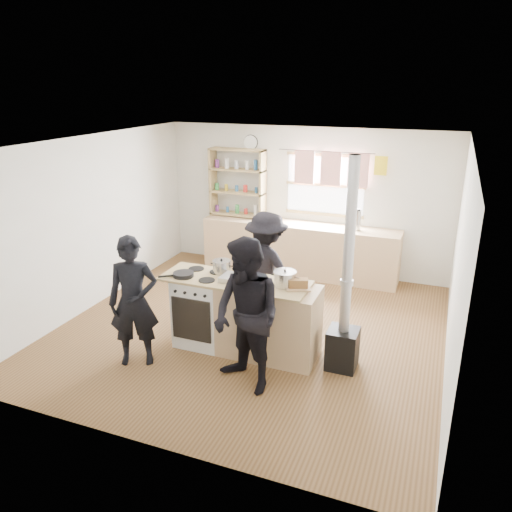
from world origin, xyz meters
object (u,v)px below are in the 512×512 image
object	(u,v)px
person_near_left	(134,302)
stockpot_stove	(222,267)
cooking_island	(246,316)
bread_board	(298,285)
person_near_right	(247,317)
roast_tray	(237,278)
flue_heater	(344,317)
stockpot_counter	(285,279)
thermos	(358,220)
skillet_greens	(183,274)
person_far	(266,269)

from	to	relation	value
person_near_left	stockpot_stove	bearing A→B (deg)	25.08
cooking_island	person_near_left	world-z (taller)	person_near_left
bread_board	person_near_right	size ratio (longest dim) A/B	0.20
roast_tray	flue_heater	size ratio (longest dim) A/B	0.15
stockpot_counter	person_near_right	size ratio (longest dim) A/B	0.16
roast_tray	bread_board	bearing A→B (deg)	3.58
cooking_island	bread_board	bearing A→B (deg)	1.25
stockpot_stove	bread_board	distance (m)	1.05
stockpot_stove	person_near_left	size ratio (longest dim) A/B	0.14
thermos	bread_board	bearing A→B (deg)	-93.70
stockpot_counter	person_near_right	world-z (taller)	person_near_right
stockpot_counter	bread_board	xyz separation A→B (m)	(0.17, -0.03, -0.04)
roast_tray	thermos	bearing A→B (deg)	71.54
roast_tray	person_near_left	bearing A→B (deg)	-145.08
skillet_greens	bread_board	bearing A→B (deg)	5.76
roast_tray	person_near_left	distance (m)	1.24
person_near_left	person_near_right	bearing A→B (deg)	-26.22
skillet_greens	person_near_left	world-z (taller)	person_near_left
stockpot_stove	bread_board	size ratio (longest dim) A/B	0.68
thermos	cooking_island	world-z (taller)	thermos
skillet_greens	stockpot_counter	size ratio (longest dim) A/B	1.33
cooking_island	person_far	distance (m)	0.89
person_near_right	thermos	bearing A→B (deg)	109.32
thermos	stockpot_stove	size ratio (longest dim) A/B	1.47
bread_board	person_near_left	bearing A→B (deg)	-157.00
roast_tray	flue_heater	xyz separation A→B (m)	(1.31, 0.07, -0.31)
thermos	bread_board	xyz separation A→B (m)	(-0.18, -2.76, -0.09)
stockpot_stove	person_far	distance (m)	0.79
thermos	cooking_island	xyz separation A→B (m)	(-0.83, -2.77, -0.60)
thermos	flue_heater	distance (m)	2.79
cooking_island	person_near_right	world-z (taller)	person_near_right
stockpot_stove	person_far	xyz separation A→B (m)	(0.35, 0.67, -0.22)
stockpot_stove	stockpot_counter	size ratio (longest dim) A/B	0.84
person_near_right	person_far	bearing A→B (deg)	130.50
thermos	stockpot_counter	xyz separation A→B (m)	(-0.35, -2.73, -0.05)
thermos	person_far	world-z (taller)	person_far
thermos	stockpot_stove	bearing A→B (deg)	-115.08
thermos	flue_heater	size ratio (longest dim) A/B	0.13
person_far	thermos	bearing A→B (deg)	-100.18
flue_heater	stockpot_stove	bearing A→B (deg)	175.63
skillet_greens	bread_board	size ratio (longest dim) A/B	1.08
person_far	stockpot_stove	bearing A→B (deg)	76.53
person_near_right	person_far	xyz separation A→B (m)	(-0.36, 1.57, -0.06)
stockpot_stove	person_far	world-z (taller)	person_far
flue_heater	person_near_right	size ratio (longest dim) A/B	1.46
flue_heater	roast_tray	bearing A→B (deg)	-177.02
skillet_greens	flue_heater	world-z (taller)	flue_heater
roast_tray	stockpot_counter	size ratio (longest dim) A/B	1.39
stockpot_stove	person_near_right	world-z (taller)	person_near_right
cooking_island	flue_heater	distance (m)	1.23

